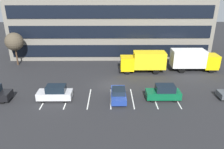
# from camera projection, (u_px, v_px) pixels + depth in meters

# --- Properties ---
(ground_plane) EXTENTS (120.00, 120.00, 0.00)m
(ground_plane) POSITION_uv_depth(u_px,v_px,m) (111.00, 85.00, 32.06)
(ground_plane) COLOR #262628
(office_building) EXTENTS (38.71, 13.76, 21.60)m
(office_building) POSITION_uv_depth(u_px,v_px,m) (110.00, 0.00, 44.61)
(office_building) COLOR slate
(office_building) RESTS_ON ground_plane
(lot_markings) EXTENTS (16.94, 5.40, 0.01)m
(lot_markings) POSITION_uv_depth(u_px,v_px,m) (111.00, 98.00, 28.22)
(lot_markings) COLOR silver
(lot_markings) RESTS_ON ground_plane
(box_truck_yellow_all) EXTENTS (7.51, 2.49, 3.48)m
(box_truck_yellow_all) POSITION_uv_depth(u_px,v_px,m) (144.00, 61.00, 36.13)
(box_truck_yellow_all) COLOR yellow
(box_truck_yellow_all) RESTS_ON ground_plane
(box_truck_yellow) EXTENTS (7.92, 2.62, 3.67)m
(box_truck_yellow) POSITION_uv_depth(u_px,v_px,m) (194.00, 59.00, 36.69)
(box_truck_yellow) COLOR yellow
(box_truck_yellow) RESTS_ON ground_plane
(suv_forest) EXTENTS (4.32, 1.83, 1.95)m
(suv_forest) POSITION_uv_depth(u_px,v_px,m) (164.00, 93.00, 27.70)
(suv_forest) COLOR #0C5933
(suv_forest) RESTS_ON ground_plane
(suv_silver) EXTENTS (4.33, 1.84, 1.96)m
(suv_silver) POSITION_uv_depth(u_px,v_px,m) (55.00, 93.00, 27.58)
(suv_silver) COLOR silver
(suv_silver) RESTS_ON ground_plane
(sedan_navy) EXTENTS (1.85, 4.42, 1.58)m
(sedan_navy) POSITION_uv_depth(u_px,v_px,m) (118.00, 94.00, 27.72)
(sedan_navy) COLOR navy
(sedan_navy) RESTS_ON ground_plane
(bare_tree) EXTENTS (3.17, 3.17, 5.95)m
(bare_tree) POSITION_uv_depth(u_px,v_px,m) (14.00, 42.00, 38.52)
(bare_tree) COLOR #473323
(bare_tree) RESTS_ON ground_plane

